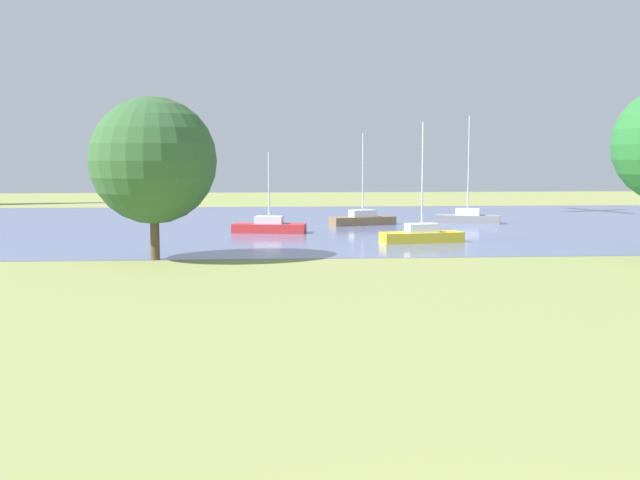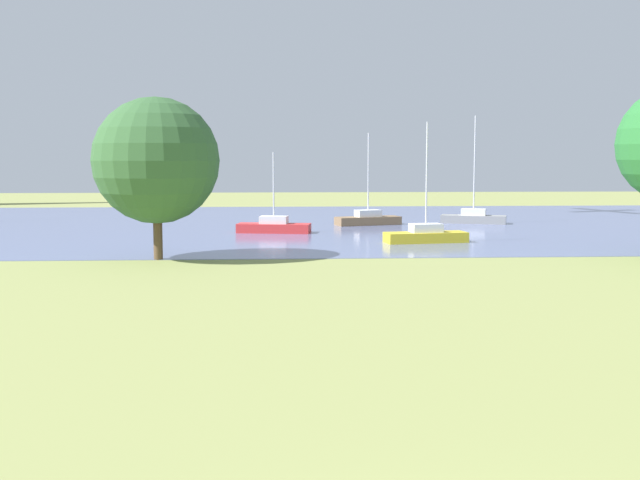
{
  "view_description": "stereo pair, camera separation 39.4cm",
  "coord_description": "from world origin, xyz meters",
  "px_view_note": "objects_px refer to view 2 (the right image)",
  "views": [
    {
      "loc": [
        -2.63,
        -7.4,
        4.98
      ],
      "look_at": [
        -0.64,
        20.85,
        1.93
      ],
      "focal_mm": 43.16,
      "sensor_mm": 36.0,
      "label": 1
    },
    {
      "loc": [
        -2.24,
        -7.42,
        4.98
      ],
      "look_at": [
        -0.64,
        20.85,
        1.93
      ],
      "focal_mm": 43.16,
      "sensor_mm": 36.0,
      "label": 2
    }
  ],
  "objects_px": {
    "sailboat_red": "(274,226)",
    "tree_mid_shore": "(156,161)",
    "sailboat_yellow": "(426,235)",
    "sailboat_gray": "(473,217)",
    "sailboat_brown": "(368,219)"
  },
  "relations": [
    {
      "from": "sailboat_gray",
      "to": "sailboat_red",
      "type": "bearing_deg",
      "value": -156.82
    },
    {
      "from": "tree_mid_shore",
      "to": "sailboat_gray",
      "type": "bearing_deg",
      "value": 43.27
    },
    {
      "from": "sailboat_gray",
      "to": "sailboat_yellow",
      "type": "bearing_deg",
      "value": -115.6
    },
    {
      "from": "sailboat_gray",
      "to": "sailboat_red",
      "type": "relative_size",
      "value": 1.52
    },
    {
      "from": "sailboat_red",
      "to": "tree_mid_shore",
      "type": "distance_m",
      "value": 14.8
    },
    {
      "from": "sailboat_red",
      "to": "tree_mid_shore",
      "type": "relative_size",
      "value": 0.67
    },
    {
      "from": "sailboat_brown",
      "to": "tree_mid_shore",
      "type": "bearing_deg",
      "value": -124.04
    },
    {
      "from": "sailboat_gray",
      "to": "sailboat_yellow",
      "type": "height_order",
      "value": "sailboat_gray"
    },
    {
      "from": "sailboat_gray",
      "to": "sailboat_red",
      "type": "xyz_separation_m",
      "value": [
        -15.03,
        -6.43,
        -0.03
      ]
    },
    {
      "from": "tree_mid_shore",
      "to": "sailboat_brown",
      "type": "bearing_deg",
      "value": 55.96
    },
    {
      "from": "sailboat_gray",
      "to": "sailboat_brown",
      "type": "height_order",
      "value": "sailboat_gray"
    },
    {
      "from": "sailboat_brown",
      "to": "sailboat_red",
      "type": "xyz_separation_m",
      "value": [
        -6.92,
        -5.55,
        -0.01
      ]
    },
    {
      "from": "sailboat_gray",
      "to": "tree_mid_shore",
      "type": "height_order",
      "value": "sailboat_gray"
    },
    {
      "from": "sailboat_yellow",
      "to": "sailboat_brown",
      "type": "bearing_deg",
      "value": 99.42
    },
    {
      "from": "sailboat_yellow",
      "to": "sailboat_red",
      "type": "xyz_separation_m",
      "value": [
        -8.9,
        6.36,
        -0.02
      ]
    }
  ]
}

